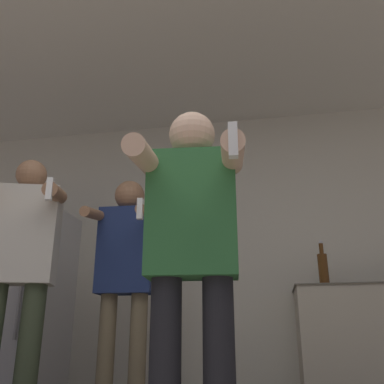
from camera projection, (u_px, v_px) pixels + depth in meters
The scene contains 7 objects.
wall_back at pixel (225, 251), 3.81m from camera, with size 7.00×0.06×2.55m.
ceiling_slab at pixel (197, 21), 2.91m from camera, with size 7.00×3.33×0.05m.
refrigerator at pixel (20, 305), 3.60m from camera, with size 0.68×0.72×1.61m.
bottle_red_label at pixel (323, 268), 3.29m from camera, with size 0.07×0.07×0.36m.
person_woman_foreground at pixel (192, 242), 1.90m from camera, with size 0.52×0.55×1.58m.
person_man_side at pixel (19, 263), 2.72m from camera, with size 0.58×0.54×1.69m.
person_spectator_back at pixel (126, 267), 3.05m from camera, with size 0.47×0.52×1.67m.
Camera 1 is at (0.39, -0.93, 0.52)m, focal length 40.00 mm.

